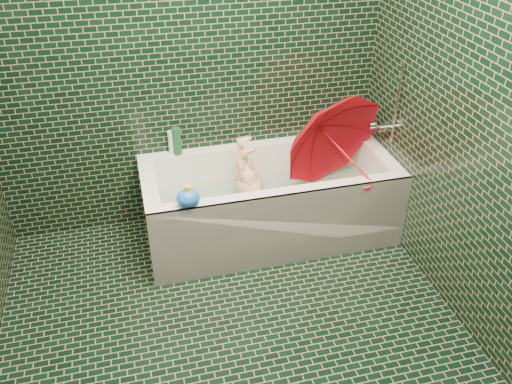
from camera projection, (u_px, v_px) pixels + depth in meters
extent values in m
plane|color=black|center=(240.00, 353.00, 2.98)|extent=(2.80, 2.80, 0.00)
plane|color=black|center=(187.00, 51.00, 3.44)|extent=(2.80, 0.00, 2.80)
plane|color=black|center=(502.00, 121.00, 2.57)|extent=(0.00, 2.80, 2.80)
cube|color=white|center=(269.00, 223.00, 3.87)|extent=(1.70, 0.75, 0.15)
cube|color=white|center=(257.00, 168.00, 3.98)|extent=(1.70, 0.10, 0.40)
cube|color=white|center=(283.00, 218.00, 3.45)|extent=(1.70, 0.10, 0.40)
cube|color=white|center=(376.00, 176.00, 3.88)|extent=(0.10, 0.55, 0.40)
cube|color=white|center=(152.00, 207.00, 3.55)|extent=(0.10, 0.55, 0.40)
cube|color=white|center=(285.00, 231.00, 3.46)|extent=(1.70, 0.02, 0.55)
cube|color=green|center=(269.00, 214.00, 3.82)|extent=(1.35, 0.47, 0.01)
cube|color=silver|center=(269.00, 197.00, 3.74)|extent=(1.48, 0.53, 0.00)
cylinder|color=silver|center=(387.00, 128.00, 3.68)|extent=(0.14, 0.05, 0.05)
cylinder|color=silver|center=(373.00, 125.00, 3.72)|extent=(0.05, 0.04, 0.04)
cylinder|color=silver|center=(397.00, 103.00, 3.48)|extent=(0.01, 0.01, 0.55)
imported|color=#E9AA91|center=(255.00, 201.00, 3.68)|extent=(0.95, 0.45, 0.34)
imported|color=red|center=(344.00, 153.00, 3.60)|extent=(1.00, 1.06, 0.98)
imported|color=white|center=(363.00, 133.00, 4.01)|extent=(0.12, 0.12, 0.23)
imported|color=#4C1E73|center=(350.00, 133.00, 4.01)|extent=(0.11, 0.11, 0.20)
imported|color=#164D28|center=(357.00, 132.00, 4.03)|extent=(0.18, 0.18, 0.17)
cylinder|color=#164D28|center=(339.00, 122.00, 3.95)|extent=(0.07, 0.07, 0.19)
cylinder|color=silver|center=(352.00, 123.00, 3.96)|extent=(0.06, 0.06, 0.17)
cylinder|color=#164D28|center=(177.00, 141.00, 3.69)|extent=(0.07, 0.07, 0.20)
cylinder|color=white|center=(172.00, 142.00, 3.71)|extent=(0.07, 0.07, 0.17)
ellipsoid|color=yellow|center=(335.00, 131.00, 3.97)|extent=(0.10, 0.09, 0.06)
sphere|color=yellow|center=(339.00, 127.00, 3.95)|extent=(0.04, 0.04, 0.04)
cone|color=orange|center=(342.00, 127.00, 3.95)|extent=(0.02, 0.02, 0.02)
ellipsoid|color=blue|center=(188.00, 198.00, 3.17)|extent=(0.17, 0.15, 0.11)
cylinder|color=yellow|center=(187.00, 189.00, 3.14)|extent=(0.04, 0.04, 0.04)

